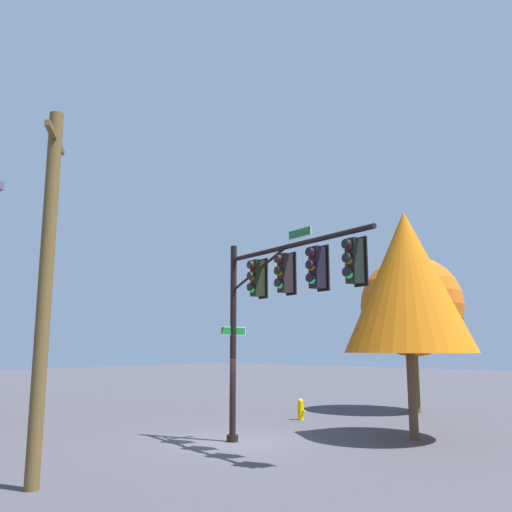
# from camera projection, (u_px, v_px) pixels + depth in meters

# --- Properties ---
(ground_plane) EXTENTS (120.00, 120.00, 0.00)m
(ground_plane) POSITION_uv_depth(u_px,v_px,m) (232.00, 442.00, 16.30)
(ground_plane) COLOR #424048
(signal_pole_assembly) EXTENTS (6.04, 2.03, 6.11)m
(signal_pole_assembly) POSITION_uv_depth(u_px,v_px,m) (282.00, 288.00, 15.05)
(signal_pole_assembly) COLOR black
(signal_pole_assembly) RESTS_ON ground_plane
(utility_pole) EXTENTS (1.48, 1.22, 8.10)m
(utility_pole) POSITION_uv_depth(u_px,v_px,m) (45.00, 285.00, 11.43)
(utility_pole) COLOR brown
(utility_pole) RESTS_ON ground_plane
(fire_hydrant) EXTENTS (0.33, 0.24, 0.83)m
(fire_hydrant) POSITION_uv_depth(u_px,v_px,m) (301.00, 409.00, 21.27)
(fire_hydrant) COLOR #EBB501
(fire_hydrant) RESTS_ON ground_plane
(tree_near) EXTENTS (4.21, 4.21, 7.37)m
(tree_near) POSITION_uv_depth(u_px,v_px,m) (407.00, 281.00, 17.51)
(tree_near) COLOR brown
(tree_near) RESTS_ON ground_plane
(tree_mid) EXTENTS (4.59, 4.59, 7.03)m
(tree_mid) POSITION_uv_depth(u_px,v_px,m) (411.00, 306.00, 24.36)
(tree_mid) COLOR brown
(tree_mid) RESTS_ON ground_plane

